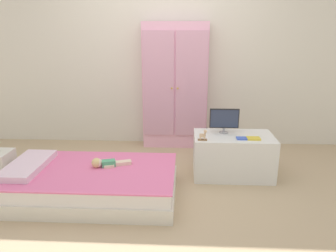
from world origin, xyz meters
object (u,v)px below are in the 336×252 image
object	(u,v)px
bed	(92,183)
rocking_horse_toy	(203,135)
tv_stand	(233,155)
wardrobe	(175,86)
book_blue	(242,138)
tv_monitor	(224,119)
book_yellow	(253,138)
doll	(104,163)

from	to	relation	value
bed	rocking_horse_toy	size ratio (longest dim) A/B	14.09
bed	tv_stand	xyz separation A→B (m)	(1.45, 0.56, 0.10)
wardrobe	tv_stand	size ratio (longest dim) A/B	1.95
wardrobe	book_blue	world-z (taller)	wardrobe
wardrobe	book_blue	size ratio (longest dim) A/B	15.38
bed	rocking_horse_toy	world-z (taller)	rocking_horse_toy
wardrobe	rocking_horse_toy	distance (m)	1.22
wardrobe	tv_monitor	bearing A→B (deg)	-56.18
tv_monitor	rocking_horse_toy	bearing A→B (deg)	-132.26
wardrobe	book_yellow	size ratio (longest dim) A/B	12.11
bed	book_blue	bearing A→B (deg)	16.46
wardrobe	book_yellow	world-z (taller)	wardrobe
tv_stand	rocking_horse_toy	bearing A→B (deg)	-152.61
book_blue	bed	bearing A→B (deg)	-163.54
rocking_horse_toy	book_yellow	bearing A→B (deg)	6.85
doll	book_yellow	bearing A→B (deg)	13.68
wardrobe	book_yellow	bearing A→B (deg)	-50.82
doll	book_blue	world-z (taller)	book_blue
wardrobe	tv_monitor	world-z (taller)	wardrobe
tv_monitor	bed	bearing A→B (deg)	-154.15
doll	book_yellow	xyz separation A→B (m)	(1.52, 0.37, 0.16)
tv_stand	book_yellow	xyz separation A→B (m)	(0.19, -0.12, 0.24)
rocking_horse_toy	book_blue	distance (m)	0.42
tv_stand	tv_monitor	world-z (taller)	tv_monitor
tv_monitor	wardrobe	bearing A→B (deg)	123.82
book_yellow	wardrobe	bearing A→B (deg)	129.18
book_blue	book_yellow	xyz separation A→B (m)	(0.12, 0.00, 0.00)
doll	tv_monitor	size ratio (longest dim) A/B	1.18
wardrobe	rocking_horse_toy	world-z (taller)	wardrobe
bed	book_yellow	world-z (taller)	book_yellow
rocking_horse_toy	book_yellow	size ratio (longest dim) A/B	0.83
bed	doll	xyz separation A→B (m)	(0.12, 0.08, 0.18)
tv_stand	tv_monitor	size ratio (longest dim) A/B	2.68
tv_monitor	tv_stand	bearing A→B (deg)	-40.16
wardrobe	book_yellow	xyz separation A→B (m)	(0.87, -1.07, -0.37)
rocking_horse_toy	bed	bearing A→B (deg)	-160.81
rocking_horse_toy	tv_stand	bearing A→B (deg)	27.39
rocking_horse_toy	tv_monitor	bearing A→B (deg)	47.74
doll	wardrobe	world-z (taller)	wardrobe
doll	tv_stand	size ratio (longest dim) A/B	0.44
tv_stand	tv_monitor	xyz separation A→B (m)	(-0.10, 0.09, 0.40)
wardrobe	doll	bearing A→B (deg)	-114.45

